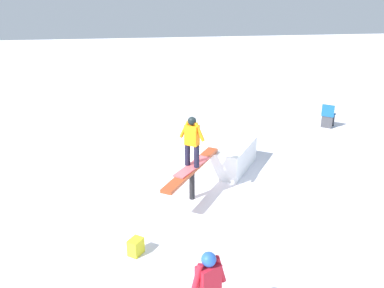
# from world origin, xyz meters

# --- Properties ---
(ground_plane) EXTENTS (60.00, 60.00, 0.00)m
(ground_plane) POSITION_xyz_m (0.00, 0.00, 0.00)
(ground_plane) COLOR white
(rail_feature) EXTENTS (2.47, 1.70, 0.86)m
(rail_feature) POSITION_xyz_m (0.00, 0.00, 0.74)
(rail_feature) COLOR black
(rail_feature) RESTS_ON ground
(snow_kicker_ramp) EXTENTS (2.32, 2.23, 0.74)m
(snow_kicker_ramp) POSITION_xyz_m (-1.79, 1.13, 0.37)
(snow_kicker_ramp) COLOR white
(snow_kicker_ramp) RESTS_ON ground
(main_rider_on_rail) EXTENTS (1.27, 1.04, 1.28)m
(main_rider_on_rail) POSITION_xyz_m (0.00, 0.00, 1.48)
(main_rider_on_rail) COLOR #F05B63
(main_rider_on_rail) RESTS_ON rail_feature
(folding_chair) EXTENTS (0.62, 0.62, 0.88)m
(folding_chair) POSITION_xyz_m (-4.72, 5.65, 0.41)
(folding_chair) COLOR #3F3F44
(folding_chair) RESTS_ON ground
(backpack_on_snow) EXTENTS (0.37, 0.36, 0.34)m
(backpack_on_snow) POSITION_xyz_m (2.12, -1.41, 0.17)
(backpack_on_snow) COLOR yellow
(backpack_on_snow) RESTS_ON ground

